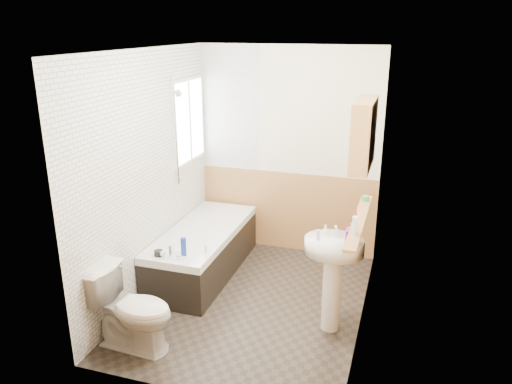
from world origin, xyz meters
TOP-DOWN VIEW (x-y plane):
  - floor at (0.00, 0.00)m, footprint 2.80×2.80m
  - ceiling at (0.00, 0.00)m, footprint 2.80×2.80m
  - wall_back at (0.00, 1.41)m, footprint 2.20×0.02m
  - wall_front at (0.00, -1.41)m, footprint 2.20×0.02m
  - wall_left at (-1.11, 0.00)m, footprint 0.02×2.80m
  - wall_right at (1.11, 0.00)m, footprint 0.02×2.80m
  - wainscot_right at (1.09, 0.00)m, footprint 0.01×2.80m
  - wainscot_front at (0.00, -1.39)m, footprint 2.20×0.01m
  - wainscot_back at (0.00, 1.39)m, footprint 2.20×0.01m
  - tile_cladding_left at (-1.09, 0.00)m, footprint 0.01×2.80m
  - tile_return_back at (-0.73, 1.39)m, footprint 0.75×0.01m
  - window at (-1.06, 0.95)m, footprint 0.03×0.79m
  - bathtub at (-0.73, 0.47)m, footprint 0.70×1.74m
  - shower_riser at (-1.04, 0.57)m, footprint 0.11×0.08m
  - toilet at (-0.76, -1.00)m, footprint 0.77×0.46m
  - sink at (0.84, -0.20)m, footprint 0.53×0.43m
  - pine_shelf at (1.04, -0.18)m, footprint 0.10×1.31m
  - medicine_cabinet at (1.01, -0.04)m, footprint 0.16×0.65m
  - foam_can at (1.04, -0.52)m, footprint 0.06×0.06m
  - green_bottle at (1.04, -0.49)m, footprint 0.06×0.06m
  - black_jar at (1.04, 0.32)m, footprint 0.09×0.09m
  - soap_bottle at (0.98, -0.26)m, footprint 0.12×0.21m
  - clear_bottle at (0.70, -0.27)m, footprint 0.04×0.04m
  - blue_gel at (-0.64, -0.21)m, footprint 0.06×0.05m
  - cream_jar at (-0.87, -0.28)m, footprint 0.11×0.11m
  - orange_bottle at (-0.45, -0.08)m, footprint 0.03×0.03m

SIDE VIEW (x-z plane):
  - floor at x=0.00m, z-range 0.00..0.00m
  - bathtub at x=-0.73m, z-range -0.06..0.62m
  - toilet at x=-0.76m, z-range 0.00..0.74m
  - wainscot_right at x=1.09m, z-range 0.00..1.00m
  - wainscot_front at x=0.00m, z-range 0.00..1.00m
  - wainscot_back at x=0.00m, z-range 0.00..1.00m
  - cream_jar at x=-0.87m, z-range 0.53..0.59m
  - orange_bottle at x=-0.45m, z-range 0.53..0.61m
  - blue_gel at x=-0.64m, z-range 0.53..0.73m
  - sink at x=0.84m, z-range 0.14..1.16m
  - soap_bottle at x=0.98m, z-range 0.91..1.00m
  - clear_bottle at x=0.70m, z-range 0.91..1.00m
  - pine_shelf at x=1.04m, z-range 1.08..1.11m
  - black_jar at x=1.04m, z-range 1.11..1.16m
  - foam_can at x=1.04m, z-range 1.11..1.27m
  - green_bottle at x=1.04m, z-range 1.11..1.34m
  - wall_back at x=0.00m, z-range 0.00..2.50m
  - wall_front at x=0.00m, z-range 0.00..2.50m
  - wall_left at x=-1.11m, z-range 0.00..2.50m
  - wall_right at x=1.11m, z-range 0.00..2.50m
  - tile_cladding_left at x=-1.09m, z-range 0.00..2.50m
  - window at x=-1.06m, z-range 1.15..2.15m
  - shower_riser at x=-1.04m, z-range 1.10..2.32m
  - tile_return_back at x=-0.73m, z-range 1.00..2.50m
  - medicine_cabinet at x=1.01m, z-range 1.54..2.12m
  - ceiling at x=0.00m, z-range 2.50..2.50m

